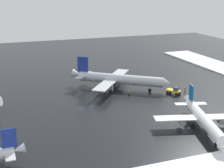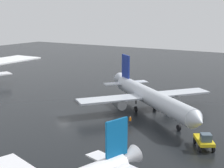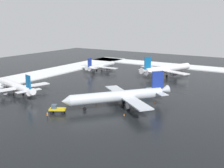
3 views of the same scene
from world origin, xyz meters
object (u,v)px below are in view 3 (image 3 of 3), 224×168
ground_crew_near_tug (47,115)px  traffic_cone_mid_line (124,114)px  airplane_distant_tail (16,86)px  airplane_far_rear (167,69)px  traffic_cone_near_nose (155,103)px  ground_crew_by_nose_gear (96,100)px  airplane_parked_portside (120,96)px  airplane_parked_starboard (101,66)px  pushback_tug (57,109)px

ground_crew_near_tug → traffic_cone_mid_line: (-13.24, 16.09, -0.70)m
airplane_distant_tail → ground_crew_near_tug: 30.84m
airplane_distant_tail → traffic_cone_mid_line: size_ratio=50.05×
airplane_far_rear → traffic_cone_near_nose: 46.71m
airplane_distant_tail → ground_crew_by_nose_gear: airplane_distant_tail is taller
airplane_parked_portside → ground_crew_by_nose_gear: airplane_parked_portside is taller
airplane_distant_tail → ground_crew_by_nose_gear: size_ratio=16.10×
airplane_parked_starboard → ground_crew_by_nose_gear: size_ratio=14.91×
airplane_distant_tail → traffic_cone_near_nose: 49.27m
pushback_tug → traffic_cone_mid_line: pushback_tug is taller
pushback_tug → traffic_cone_mid_line: 19.21m
airplane_parked_portside → traffic_cone_near_nose: airplane_parked_portside is taller
pushback_tug → ground_crew_near_tug: size_ratio=2.97×
airplane_distant_tail → pushback_tug: size_ratio=5.42×
ground_crew_near_tug → traffic_cone_near_nose: size_ratio=3.11×
pushback_tug → ground_crew_near_tug: 4.86m
airplane_parked_portside → traffic_cone_mid_line: (6.13, 5.08, -3.11)m
traffic_cone_near_nose → traffic_cone_mid_line: (14.88, -2.58, 0.00)m
airplane_parked_portside → ground_crew_near_tug: airplane_parked_portside is taller
airplane_parked_starboard → airplane_distant_tail: (54.45, 0.99, 0.24)m
airplane_parked_starboard → traffic_cone_near_nose: 61.67m
ground_crew_near_tug → traffic_cone_near_nose: ground_crew_near_tug is taller
airplane_distant_tail → traffic_cone_near_nose: size_ratio=50.05×
traffic_cone_mid_line → airplane_distant_tail: bearing=-89.3°
pushback_tug → traffic_cone_near_nose: pushback_tug is taller
ground_crew_by_nose_gear → airplane_parked_portside: bearing=63.8°
traffic_cone_near_nose → airplane_parked_portside: bearing=-41.2°
airplane_parked_portside → airplane_distant_tail: 39.64m
pushback_tug → traffic_cone_mid_line: (-8.52, 17.19, -1.01)m
traffic_cone_near_nose → airplane_parked_starboard: bearing=-129.3°
airplane_far_rear → traffic_cone_near_nose: (44.50, 13.88, -2.99)m
traffic_cone_mid_line → airplane_far_rear: bearing=-169.2°
airplane_far_rear → airplane_distant_tail: bearing=173.0°
airplane_parked_portside → ground_crew_by_nose_gear: size_ratio=16.90×
ground_crew_near_tug → traffic_cone_near_nose: 33.75m
airplane_distant_tail → airplane_far_rear: 68.34m
airplane_parked_starboard → pushback_tug: airplane_parked_starboard is taller
airplane_parked_starboard → airplane_distant_tail: airplane_distant_tail is taller
airplane_parked_portside → airplane_parked_starboard: 62.33m
traffic_cone_near_nose → airplane_distant_tail: bearing=-71.7°
airplane_parked_portside → ground_crew_by_nose_gear: bearing=-50.3°
airplane_distant_tail → traffic_cone_near_nose: bearing=-145.6°
ground_crew_by_nose_gear → traffic_cone_mid_line: 15.01m
traffic_cone_near_nose → ground_crew_near_tug: bearing=-33.6°
airplane_parked_portside → ground_crew_near_tug: bearing=8.4°
airplane_parked_starboard → ground_crew_near_tug: size_ratio=14.91×
airplane_parked_portside → traffic_cone_near_nose: 12.03m
airplane_parked_portside → traffic_cone_near_nose: (-8.74, 7.66, -3.11)m
airplane_parked_portside → airplane_parked_starboard: airplane_parked_portside is taller
traffic_cone_near_nose → traffic_cone_mid_line: same height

